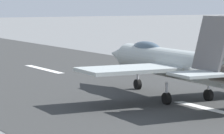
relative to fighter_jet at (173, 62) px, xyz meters
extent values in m
plane|color=slate|center=(-4.65, 0.45, -2.43)|extent=(400.00, 400.00, 0.00)
cube|color=#313231|center=(-4.65, 0.45, -2.42)|extent=(240.00, 26.00, 0.02)
cube|color=white|center=(-5.27, 0.45, -2.41)|extent=(8.00, 0.70, 0.00)
cube|color=white|center=(20.61, 0.45, -2.41)|extent=(8.00, 0.70, 0.00)
cylinder|color=#9FA7A6|center=(-0.04, 0.00, -0.07)|extent=(12.67, 2.56, 1.92)
cone|color=#9FA7A6|center=(7.69, -0.39, -0.07)|extent=(2.98, 1.78, 1.64)
ellipsoid|color=#3F5160|center=(3.50, -0.18, 0.65)|extent=(3.65, 1.28, 1.10)
cube|color=#9FA7A6|center=(-0.84, 4.00, -0.17)|extent=(3.70, 6.14, 0.24)
cube|color=#9FA7A6|center=(-6.37, 2.73, 0.03)|extent=(2.54, 2.92, 0.16)
cube|color=#5C5A5C|center=(-5.47, 1.18, 1.63)|extent=(2.64, 1.08, 3.14)
cylinder|color=silver|center=(4.79, -0.24, -1.73)|extent=(0.18, 0.18, 1.40)
cylinder|color=black|center=(4.79, -0.24, -2.05)|extent=(0.77, 0.34, 0.76)
cylinder|color=silver|center=(-1.76, 1.69, -1.73)|extent=(0.18, 0.18, 1.40)
cylinder|color=black|center=(-1.76, 1.69, -2.05)|extent=(0.77, 0.34, 0.76)
cylinder|color=silver|center=(-1.92, -1.50, -1.73)|extent=(0.18, 0.18, 1.40)
cylinder|color=black|center=(-1.92, -1.50, -2.05)|extent=(0.77, 0.34, 0.76)
cube|color=#1E2338|center=(15.64, -8.39, -1.98)|extent=(0.24, 0.36, 0.91)
cube|color=orange|center=(15.64, -8.39, -1.30)|extent=(0.51, 0.41, 0.62)
sphere|color=tan|center=(15.64, -8.39, -0.82)|extent=(0.22, 0.22, 0.22)
cylinder|color=orange|center=(15.36, -8.29, -1.34)|extent=(0.10, 0.10, 0.59)
cylinder|color=orange|center=(15.92, -8.49, -1.34)|extent=(0.10, 0.10, 0.59)
cone|color=orange|center=(24.42, -12.12, -2.16)|extent=(0.44, 0.44, 0.55)
camera|label=1|loc=(-33.53, 23.66, 4.09)|focal=99.27mm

